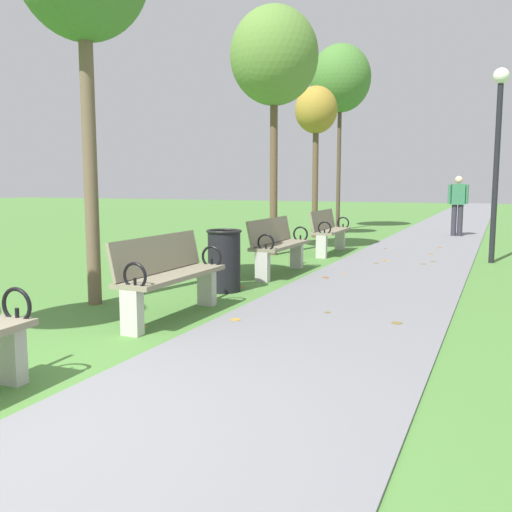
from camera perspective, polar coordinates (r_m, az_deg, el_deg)
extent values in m
cube|color=slate|center=(20.44, 18.91, 2.91)|extent=(2.33, 44.00, 0.02)
cube|color=#B7B5AD|center=(4.59, -23.36, -9.02)|extent=(0.20, 0.13, 0.45)
torus|color=black|center=(4.47, -22.87, -4.58)|extent=(0.27, 0.04, 0.27)
cylinder|color=black|center=(4.49, -22.82, -5.58)|extent=(0.03, 0.03, 0.12)
cube|color=gray|center=(6.19, -8.32, -1.95)|extent=(0.46, 1.61, 0.05)
cube|color=gray|center=(6.26, -9.83, 0.20)|extent=(0.14, 1.60, 0.40)
cube|color=#B7B5AD|center=(5.64, -12.33, -5.55)|extent=(0.20, 0.12, 0.45)
cube|color=#B7B5AD|center=(6.86, -4.96, -3.11)|extent=(0.20, 0.12, 0.45)
torus|color=black|center=(5.52, -12.05, -1.97)|extent=(0.27, 0.03, 0.27)
cylinder|color=black|center=(5.53, -12.03, -2.79)|extent=(0.03, 0.03, 0.12)
torus|color=black|center=(6.79, -4.47, -0.09)|extent=(0.27, 0.03, 0.27)
cylinder|color=black|center=(6.80, -4.46, -0.76)|extent=(0.03, 0.03, 0.12)
cube|color=gray|center=(9.09, 2.51, 1.10)|extent=(0.45, 1.60, 0.05)
cube|color=gray|center=(9.14, 1.41, 2.55)|extent=(0.14, 1.60, 0.40)
cube|color=#B7B5AD|center=(8.44, 0.66, -1.10)|extent=(0.20, 0.12, 0.45)
cube|color=#B7B5AD|center=(9.81, 4.09, 0.08)|extent=(0.20, 0.12, 0.45)
torus|color=black|center=(8.35, 0.99, 1.34)|extent=(0.27, 0.03, 0.27)
cylinder|color=black|center=(8.36, 0.99, 0.79)|extent=(0.03, 0.03, 0.12)
torus|color=black|center=(9.76, 4.48, 2.20)|extent=(0.27, 0.03, 0.27)
cylinder|color=black|center=(9.77, 4.48, 1.73)|extent=(0.03, 0.03, 0.12)
cube|color=gray|center=(11.84, 7.57, 2.51)|extent=(0.48, 1.61, 0.05)
cube|color=gray|center=(11.88, 6.70, 3.63)|extent=(0.16, 1.60, 0.40)
cube|color=#B7B5AD|center=(11.16, 6.59, 0.94)|extent=(0.20, 0.12, 0.45)
cube|color=#B7B5AD|center=(12.58, 8.41, 1.64)|extent=(0.20, 0.12, 0.45)
torus|color=black|center=(11.09, 6.89, 2.79)|extent=(0.27, 0.04, 0.27)
cylinder|color=black|center=(11.09, 6.88, 2.38)|extent=(0.03, 0.03, 0.12)
torus|color=black|center=(12.56, 8.73, 3.29)|extent=(0.27, 0.04, 0.27)
cylinder|color=black|center=(12.56, 8.72, 2.93)|extent=(0.03, 0.03, 0.12)
cylinder|color=brown|center=(7.09, -16.30, 8.89)|extent=(0.16, 0.16, 3.39)
cylinder|color=brown|center=(11.52, 1.79, 8.34)|extent=(0.15, 0.15, 3.32)
ellipsoid|color=#5B8438|center=(11.78, 1.83, 19.43)|extent=(1.73, 1.73, 1.90)
cylinder|color=brown|center=(15.30, 5.95, 7.40)|extent=(0.16, 0.16, 2.96)
ellipsoid|color=olive|center=(15.41, 6.05, 14.38)|extent=(1.11, 1.11, 1.22)
cylinder|color=#4C3D2D|center=(17.74, 8.29, 8.92)|extent=(0.12, 0.12, 3.93)
ellipsoid|color=#477A33|center=(18.00, 8.46, 17.21)|extent=(1.82, 1.82, 2.00)
cylinder|color=#2D2D38|center=(16.43, 19.78, 3.39)|extent=(0.14, 0.14, 0.85)
cylinder|color=#2D2D38|center=(16.42, 19.23, 3.41)|extent=(0.14, 0.14, 0.85)
cube|color=#33724C|center=(16.39, 19.61, 5.86)|extent=(0.37, 0.27, 0.56)
sphere|color=beige|center=(16.39, 19.67, 7.22)|extent=(0.20, 0.20, 0.20)
cylinder|color=#33724C|center=(16.41, 20.38, 5.82)|extent=(0.09, 0.09, 0.52)
cylinder|color=#33724C|center=(16.38, 18.84, 5.89)|extent=(0.09, 0.09, 0.52)
cylinder|color=black|center=(7.70, -3.21, -0.61)|extent=(0.44, 0.44, 0.80)
torus|color=black|center=(7.66, -3.23, 2.50)|extent=(0.48, 0.48, 0.04)
cylinder|color=black|center=(11.23, 22.91, 7.48)|extent=(0.10, 0.10, 3.20)
sphere|color=white|center=(11.38, 23.37, 16.26)|extent=(0.28, 0.28, 0.28)
cylinder|color=#93511E|center=(12.85, 12.82, 0.75)|extent=(0.10, 0.10, 0.00)
cylinder|color=#93511E|center=(8.05, -1.56, -3.12)|extent=(0.15, 0.15, 0.00)
cylinder|color=brown|center=(6.12, 13.94, -6.53)|extent=(0.15, 0.15, 0.00)
cylinder|color=#BC842D|center=(9.18, 8.77, -1.77)|extent=(0.09, 0.09, 0.00)
cylinder|color=brown|center=(12.05, 3.51, 0.39)|extent=(0.12, 0.12, 0.00)
cylinder|color=#AD6B23|center=(10.90, 12.76, -0.42)|extent=(0.13, 0.13, 0.00)
cylinder|color=brown|center=(10.99, 17.34, -0.51)|extent=(0.13, 0.13, 0.00)
cylinder|color=#AD6B23|center=(13.41, 17.89, 0.84)|extent=(0.15, 0.15, 0.00)
cylinder|color=#BC842D|center=(6.09, -2.07, -6.38)|extent=(0.16, 0.16, 0.00)
cylinder|color=gold|center=(12.49, 2.64, 0.64)|extent=(0.08, 0.08, 0.00)
cylinder|color=#AD6B23|center=(12.15, 17.14, 0.23)|extent=(0.12, 0.12, 0.00)
cylinder|color=brown|center=(6.47, 7.17, -5.61)|extent=(0.07, 0.07, 0.00)
cylinder|color=#93511E|center=(10.34, -5.56, -0.80)|extent=(0.13, 0.13, 0.00)
cylinder|color=gold|center=(10.79, 13.15, -0.51)|extent=(0.08, 0.08, 0.00)
cylinder|color=#BC842D|center=(5.99, -11.25, -6.96)|extent=(0.10, 0.10, 0.00)
cylinder|color=#93511E|center=(8.57, -9.60, -2.58)|extent=(0.11, 0.11, 0.00)
cylinder|color=brown|center=(10.59, 16.38, -0.76)|extent=(0.12, 0.12, 0.00)
cylinder|color=#93511E|center=(8.79, 6.99, -2.14)|extent=(0.13, 0.13, 0.00)
cylinder|color=brown|center=(10.49, 11.95, -0.70)|extent=(0.10, 0.10, 0.00)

